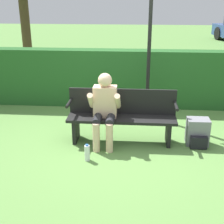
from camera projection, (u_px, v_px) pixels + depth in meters
name	position (u px, v px, depth m)	size (l,w,h in m)	color
ground_plane	(121.00, 142.00, 5.19)	(40.00, 40.00, 0.00)	#5B8942
hedge_back	(126.00, 79.00, 6.64)	(12.00, 0.36, 1.21)	#235623
park_bench	(122.00, 115.00, 5.09)	(1.76, 0.40, 0.86)	black
person_seated	(105.00, 106.00, 4.93)	(0.51, 0.57, 1.15)	beige
backpack	(198.00, 133.00, 5.03)	(0.35, 0.35, 0.44)	slate
water_bottle	(87.00, 153.00, 4.58)	(0.08, 0.08, 0.26)	white
signpost	(150.00, 39.00, 5.73)	(0.39, 0.09, 2.71)	black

